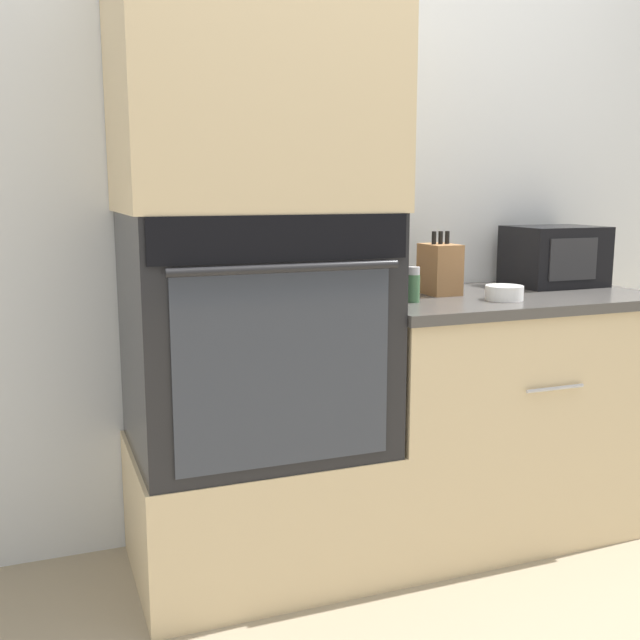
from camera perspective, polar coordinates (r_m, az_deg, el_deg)
ground_plane at (r=2.52m, az=6.59°, el=-19.65°), size 12.00×12.00×0.00m
wall_back at (r=2.76m, az=0.97°, el=10.15°), size 8.00×0.05×2.50m
oven_cabinet_base at (r=2.54m, az=-4.79°, el=-13.97°), size 0.79×0.60×0.43m
wall_oven at (r=2.36m, az=-4.98°, el=-0.86°), size 0.77×0.64×0.75m
oven_cabinet_upper at (r=2.34m, az=-5.31°, el=18.38°), size 0.79×0.60×0.83m
counter_unit at (r=2.84m, az=13.37°, el=-6.77°), size 1.06×0.63×0.87m
microwave at (r=3.02m, az=17.43°, el=4.67°), size 0.34×0.27×0.23m
knife_block at (r=2.68m, az=9.11°, el=3.87°), size 0.11×0.15×0.22m
bowl at (r=2.59m, az=13.86°, el=2.03°), size 0.13×0.13×0.05m
condiment_jar_near at (r=2.67m, az=4.60°, el=3.06°), size 0.05×0.05×0.10m
condiment_jar_mid at (r=2.82m, az=9.11°, el=3.17°), size 0.06×0.06×0.08m
condiment_jar_far at (r=2.48m, az=7.15°, el=2.66°), size 0.04×0.04×0.12m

